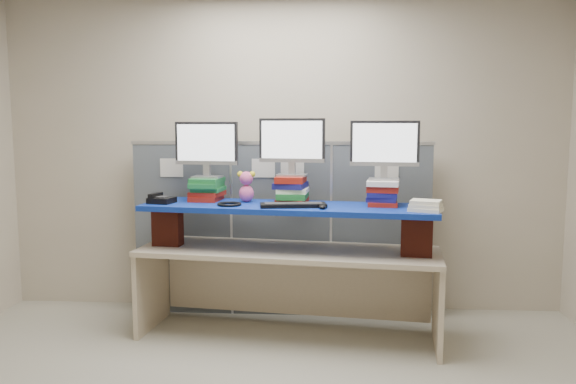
# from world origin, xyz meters

# --- Properties ---
(room) EXTENTS (5.00, 4.00, 2.80)m
(room) POSITION_xyz_m (0.00, 0.00, 1.40)
(room) COLOR #C1B49F
(room) RESTS_ON ground
(cubicle_partition) EXTENTS (2.60, 0.06, 1.53)m
(cubicle_partition) POSITION_xyz_m (-0.00, 1.78, 0.77)
(cubicle_partition) COLOR #4B5259
(cubicle_partition) RESTS_ON ground
(desk) EXTENTS (2.40, 0.97, 0.71)m
(desk) POSITION_xyz_m (0.09, 1.25, 0.57)
(desk) COLOR beige
(desk) RESTS_ON ground
(brick_pier_left) EXTENTS (0.24, 0.15, 0.31)m
(brick_pier_left) POSITION_xyz_m (-0.88, 1.32, 0.86)
(brick_pier_left) COLOR maroon
(brick_pier_left) RESTS_ON desk
(brick_pier_right) EXTENTS (0.24, 0.15, 0.31)m
(brick_pier_right) POSITION_xyz_m (1.05, 1.07, 0.86)
(brick_pier_right) COLOR maroon
(brick_pier_right) RESTS_ON desk
(blue_board) EXTENTS (2.31, 0.85, 0.04)m
(blue_board) POSITION_xyz_m (0.09, 1.25, 1.04)
(blue_board) COLOR navy
(blue_board) RESTS_ON brick_pier_left
(book_stack_left) EXTENTS (0.28, 0.32, 0.19)m
(book_stack_left) POSITION_xyz_m (-0.58, 1.46, 1.15)
(book_stack_left) COLOR maroon
(book_stack_left) RESTS_ON blue_board
(book_stack_center) EXTENTS (0.28, 0.34, 0.21)m
(book_stack_center) POSITION_xyz_m (0.12, 1.36, 1.16)
(book_stack_center) COLOR maroon
(book_stack_center) RESTS_ON blue_board
(book_stack_right) EXTENTS (0.28, 0.32, 0.19)m
(book_stack_right) POSITION_xyz_m (0.82, 1.28, 1.15)
(book_stack_right) COLOR maroon
(book_stack_right) RESTS_ON blue_board
(monitor_left) EXTENTS (0.52, 0.17, 0.45)m
(monitor_left) POSITION_xyz_m (-0.58, 1.45, 1.50)
(monitor_left) COLOR #A2A2A7
(monitor_left) RESTS_ON book_stack_left
(monitor_center) EXTENTS (0.52, 0.17, 0.45)m
(monitor_center) POSITION_xyz_m (0.12, 1.36, 1.53)
(monitor_center) COLOR #A2A2A7
(monitor_center) RESTS_ON book_stack_center
(monitor_right) EXTENTS (0.52, 0.17, 0.45)m
(monitor_right) POSITION_xyz_m (0.83, 1.27, 1.51)
(monitor_right) COLOR #A2A2A7
(monitor_right) RESTS_ON book_stack_right
(keyboard) EXTENTS (0.51, 0.23, 0.03)m
(keyboard) POSITION_xyz_m (0.14, 1.14, 1.07)
(keyboard) COLOR black
(keyboard) RESTS_ON blue_board
(mouse) EXTENTS (0.08, 0.11, 0.03)m
(mouse) POSITION_xyz_m (0.36, 1.06, 1.07)
(mouse) COLOR black
(mouse) RESTS_ON blue_board
(desk_phone) EXTENTS (0.22, 0.20, 0.08)m
(desk_phone) POSITION_xyz_m (-0.91, 1.28, 1.09)
(desk_phone) COLOR black
(desk_phone) RESTS_ON blue_board
(headset) EXTENTS (0.20, 0.20, 0.02)m
(headset) POSITION_xyz_m (-0.35, 1.19, 1.07)
(headset) COLOR black
(headset) RESTS_ON blue_board
(plush_toy) EXTENTS (0.15, 0.11, 0.25)m
(plush_toy) POSITION_xyz_m (-0.25, 1.39, 1.18)
(plush_toy) COLOR #E85897
(plush_toy) RESTS_ON blue_board
(binder_stack) EXTENTS (0.27, 0.25, 0.08)m
(binder_stack) POSITION_xyz_m (1.10, 0.99, 1.09)
(binder_stack) COLOR white
(binder_stack) RESTS_ON blue_board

